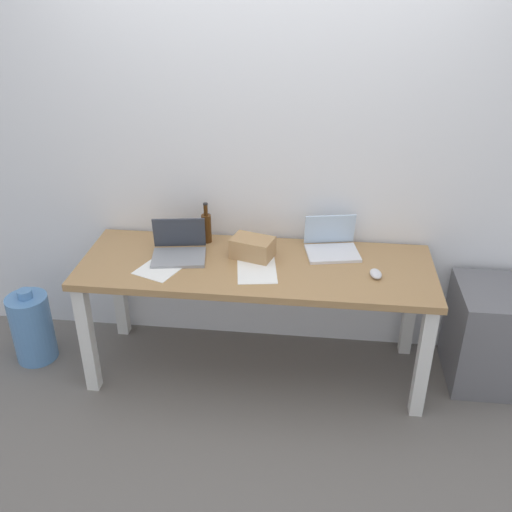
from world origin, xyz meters
The scene contains 12 objects.
ground_plane centered at (0.00, 0.00, 0.00)m, with size 8.00×8.00×0.00m, color slate.
back_wall centered at (0.00, 0.40, 1.30)m, with size 5.20×0.08×2.60m, color white.
desk centered at (0.00, 0.00, 0.64)m, with size 1.96×0.67×0.73m.
laptop_left centered at (-0.44, 0.04, 0.77)m, with size 0.33×0.29×0.20m.
laptop_right centered at (0.41, 0.19, 0.77)m, with size 0.33×0.29×0.20m.
beer_bottle centered at (-0.32, 0.24, 0.83)m, with size 0.06×0.06×0.25m.
computer_mouse centered at (0.65, -0.06, 0.75)m, with size 0.06×0.10×0.03m, color silver.
cardboard_box centered at (-0.03, 0.08, 0.79)m, with size 0.23×0.15×0.12m, color tan.
paper_sheet_front_left centered at (-0.50, -0.09, 0.73)m, with size 0.21×0.30×0.00m, color white.
paper_sheet_center centered at (0.01, -0.07, 0.73)m, with size 0.21×0.30×0.00m, color white.
water_cooler_jug centered at (-1.38, -0.04, 0.22)m, with size 0.25×0.25×0.49m.
filing_cabinet centered at (1.34, 0.08, 0.30)m, with size 0.40×0.48×0.60m, color slate.
Camera 1 is at (0.32, -2.77, 2.28)m, focal length 40.45 mm.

